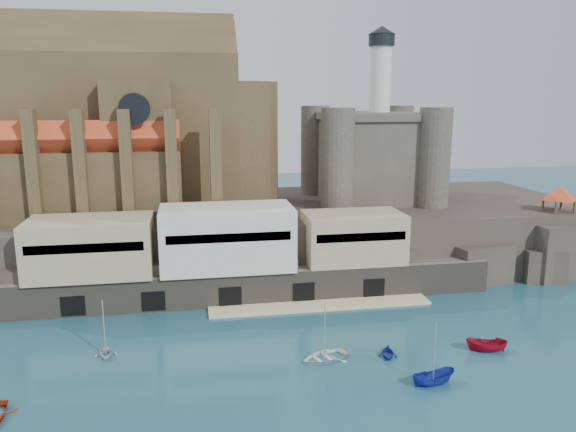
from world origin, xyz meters
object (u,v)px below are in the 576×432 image
(church, at_px, (129,132))
(pavilion, at_px, (560,194))
(castle_keep, at_px, (371,152))
(boat_2, at_px, (433,384))

(church, relative_size, pavilion, 7.34)
(castle_keep, bearing_deg, boat_2, -99.89)
(church, bearing_deg, boat_2, -55.01)
(castle_keep, bearing_deg, church, 178.89)
(boat_2, bearing_deg, castle_keep, -18.45)
(church, height_order, castle_keep, church)
(church, distance_m, castle_keep, 40.39)
(church, xyz_separation_m, boat_2, (32.30, -46.15, -22.13))
(castle_keep, bearing_deg, pavilion, -30.18)
(boat_2, bearing_deg, pavilion, -56.72)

